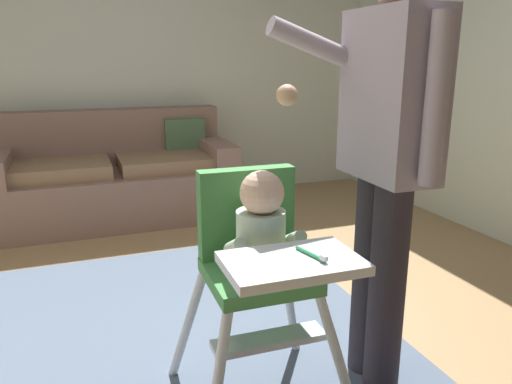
# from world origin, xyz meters

# --- Properties ---
(ground) EXTENTS (6.07, 6.66, 0.10)m
(ground) POSITION_xyz_m (0.00, 0.00, -0.05)
(ground) COLOR #A17D51
(wall_far) EXTENTS (5.27, 0.06, 2.56)m
(wall_far) POSITION_xyz_m (0.00, 2.56, 1.28)
(wall_far) COLOR silver
(wall_far) RESTS_ON ground
(area_rug) EXTENTS (1.86, 2.37, 0.01)m
(area_rug) POSITION_xyz_m (-0.15, -0.05, 0.00)
(area_rug) COLOR slate
(area_rug) RESTS_ON ground
(couch) EXTENTS (1.87, 0.86, 0.86)m
(couch) POSITION_xyz_m (-0.28, 2.04, 0.33)
(couch) COLOR #856556
(couch) RESTS_ON ground
(high_chair) EXTENTS (0.62, 0.74, 0.92)m
(high_chair) POSITION_xyz_m (-0.01, -0.52, 0.62)
(high_chair) COLOR silver
(high_chair) RESTS_ON ground
(adult_standing) EXTENTS (0.51, 0.50, 1.62)m
(adult_standing) POSITION_xyz_m (0.49, -0.53, 0.92)
(adult_standing) COLOR #2D272F
(adult_standing) RESTS_ON ground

